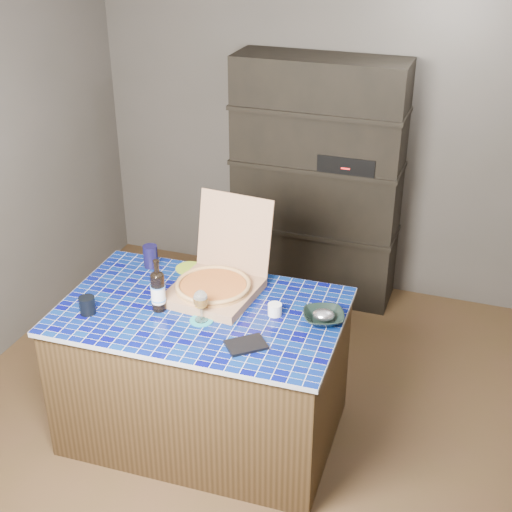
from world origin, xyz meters
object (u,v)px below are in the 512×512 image
at_px(mead_bottle, 158,290).
at_px(wine_glass, 201,300).
at_px(kitchen_island, 204,372).
at_px(bowl, 324,317).
at_px(pizza_box, 216,283).
at_px(dvd_case, 246,345).

xyz_separation_m(mead_bottle, wine_glass, (0.25, -0.03, 0.01)).
xyz_separation_m(kitchen_island, bowl, (0.64, 0.10, 0.44)).
height_order(kitchen_island, pizza_box, pizza_box).
distance_m(kitchen_island, mead_bottle, 0.57).
distance_m(pizza_box, dvd_case, 0.53).
relative_size(pizza_box, dvd_case, 3.04).
xyz_separation_m(pizza_box, dvd_case, (0.33, -0.42, -0.06)).
bearing_deg(bowl, dvd_case, -131.29).
bearing_deg(wine_glass, mead_bottle, 173.67).
height_order(kitchen_island, dvd_case, dvd_case).
distance_m(mead_bottle, bowl, 0.87).
bearing_deg(wine_glass, bowl, 19.04).
bearing_deg(pizza_box, dvd_case, -46.41).
height_order(wine_glass, dvd_case, wine_glass).
relative_size(pizza_box, mead_bottle, 1.95).
bearing_deg(mead_bottle, dvd_case, -16.63).
height_order(pizza_box, bowl, pizza_box).
bearing_deg(kitchen_island, pizza_box, 83.53).
height_order(pizza_box, mead_bottle, pizza_box).
relative_size(mead_bottle, wine_glass, 1.70).
relative_size(wine_glass, bowl, 0.83).
distance_m(pizza_box, mead_bottle, 0.34).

